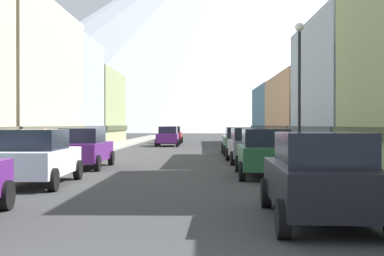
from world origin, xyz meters
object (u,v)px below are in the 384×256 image
Objects in this scene: car_left_2 at (84,148)px; car_right_2 at (248,145)px; car_right_3 at (239,141)px; pedestrian_1 at (45,146)px; streetlamp_right at (299,73)px; car_right_0 at (320,177)px; car_driving_1 at (168,136)px; car_right_1 at (265,152)px; car_driving_0 at (173,135)px; car_left_1 at (38,157)px.

car_left_2 is 8.22m from car_right_2.
car_right_3 reaches higher than pedestrian_1.
streetlamp_right is at bearing -13.34° from car_left_2.
car_right_0 and car_right_2 have the same top height.
streetlamp_right reaches higher than car_driving_1.
pedestrian_1 is at bearing 149.53° from car_right_1.
car_left_2 and car_right_1 have the same top height.
car_right_2 is at bearing 22.38° from car_left_2.
car_right_3 is at bearing -75.73° from car_driving_0.
car_left_1 is at bearing -89.99° from car_left_2.
car_right_2 is at bearing -75.24° from car_driving_1.
car_left_1 is 0.76× the size of streetlamp_right.
car_right_3 and car_driving_1 have the same top height.
streetlamp_right reaches higher than car_left_1.
car_left_2 is 0.99× the size of car_right_0.
car_right_1 is 35.02m from car_driving_0.
car_right_1 is at bearing -90.03° from car_right_2.
car_right_3 is 12.51m from pedestrian_1.
car_right_2 is 6.65m from car_right_3.
car_left_1 and car_right_0 have the same top height.
car_driving_0 is 7.38m from car_driving_1.
car_left_2 is 23.74m from car_driving_1.
car_left_1 is 2.79× the size of pedestrian_1.
car_right_3 is (7.60, 16.23, 0.00)m from car_left_1.
car_left_1 is 1.00× the size of car_right_2.
car_left_1 is 9.71m from car_right_0.
car_right_2 is at bearing 89.99° from car_right_0.
car_right_1 is 3.73m from streetlamp_right.
car_left_1 is 1.01× the size of car_driving_0.
car_right_1 is at bearing -78.78° from car_driving_1.
car_right_3 is (0.00, 13.36, 0.00)m from car_right_1.
car_left_1 is 12.23m from car_right_2.
car_left_1 is 6.45m from car_left_2.
car_right_1 is 27.75m from car_driving_1.
car_right_3 is at bearing 90.01° from car_right_2.
car_left_1 is 1.01× the size of car_right_3.
car_right_1 is at bearing -25.24° from car_left_2.
car_right_0 is at bearing -98.55° from streetlamp_right.
car_driving_0 is at bearing 98.87° from car_right_1.
car_driving_1 is 2.77× the size of pedestrian_1.
car_driving_0 is (-5.40, 43.51, 0.00)m from car_right_0.
car_driving_1 is at bearing 104.76° from car_right_2.
car_driving_0 is at bearing 100.96° from car_right_2.
car_driving_1 is (-5.40, 20.50, 0.00)m from car_right_2.
car_right_3 is 21.91m from car_driving_0.
car_right_3 is 0.75× the size of streetlamp_right.
car_right_2 is 21.20m from car_driving_1.
car_right_1 is 13.36m from car_right_3.
car_left_2 is 1.00× the size of car_driving_1.
pedestrian_1 is (-10.05, 5.91, -0.02)m from car_right_1.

